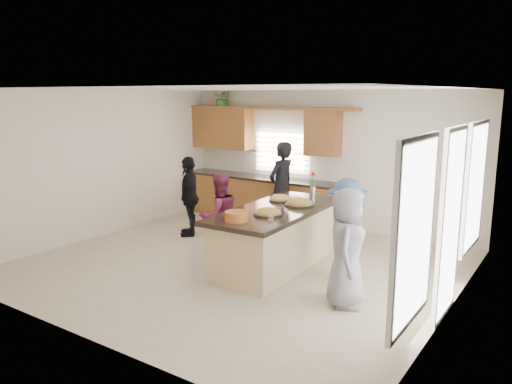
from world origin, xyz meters
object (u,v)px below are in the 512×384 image
Objects in this scene: salad_bowl at (236,216)px; woman_left_front at (189,196)px; woman_left_back at (281,187)px; woman_left_mid at (219,217)px; island at (276,238)px; woman_right_front at (347,248)px; woman_right_back at (347,231)px.

woman_left_front is at bearing 145.32° from salad_bowl.
woman_left_mid is (0.04, -2.07, -0.18)m from woman_left_back.
woman_left_back is at bearing 116.56° from island.
woman_left_back is 1.15× the size of woman_right_front.
island is 1.75× the size of woman_right_front.
woman_left_mid reaches higher than salad_bowl.
woman_left_front is at bearing -38.41° from woman_left_back.
woman_left_back is (-0.95, 2.84, -0.12)m from salad_bowl.
woman_left_back is 1.17× the size of woman_right_back.
woman_right_back reaches higher than woman_left_mid.
island is 1.03m from woman_left_mid.
woman_left_front is (-2.28, 1.58, -0.25)m from salad_bowl.
woman_left_back reaches higher than salad_bowl.
salad_bowl is 3.00m from woman_left_back.
woman_right_front is (1.56, -0.80, 0.33)m from island.
woman_left_back reaches higher than woman_left_front.
woman_left_back is at bearing 108.61° from salad_bowl.
woman_left_back is 1.83m from woman_left_front.
salad_bowl is 0.22× the size of woman_right_back.
island is at bearing 131.26° from woman_left_mid.
woman_left_mid is (-0.91, 0.77, -0.30)m from salad_bowl.
woman_right_back is (2.22, -1.85, -0.13)m from woman_left_back.
woman_left_front is (-1.32, -1.26, -0.13)m from woman_left_back.
salad_bowl is 1.64m from woman_right_front.
woman_right_front reaches higher than woman_left_front.
woman_right_back is at bearing 37.96° from salad_bowl.
woman_right_front is at bearing -29.63° from island.
woman_left_front is 1.01× the size of woman_right_back.
woman_left_front is at bearing 52.88° from woman_right_front.
salad_bowl is 0.21× the size of woman_left_front.
woman_left_back is at bearing 16.87° from woman_right_back.
island is at bearing 86.76° from salad_bowl.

